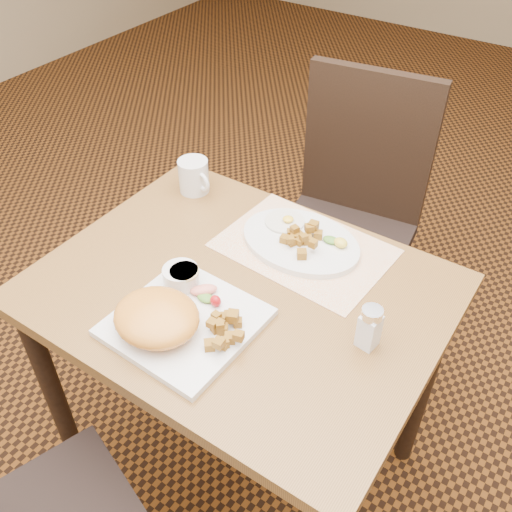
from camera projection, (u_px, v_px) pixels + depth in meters
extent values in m
plane|color=black|center=(244.00, 460.00, 1.78)|extent=(8.00, 8.00, 0.00)
cube|color=brown|center=(240.00, 292.00, 1.30)|extent=(0.90, 0.70, 0.03)
cylinder|color=black|center=(56.00, 399.00, 1.53)|extent=(0.05, 0.05, 0.71)
cylinder|color=black|center=(196.00, 274.00, 1.90)|extent=(0.05, 0.05, 0.71)
cylinder|color=black|center=(424.00, 383.00, 1.57)|extent=(0.05, 0.05, 0.71)
cylinder|color=black|center=(106.00, 497.00, 1.47)|extent=(0.04, 0.04, 0.42)
cube|color=black|center=(339.00, 245.00, 1.87)|extent=(0.47, 0.47, 0.05)
cylinder|color=black|center=(396.00, 281.00, 2.09)|extent=(0.04, 0.04, 0.42)
cylinder|color=black|center=(366.00, 349.00, 1.85)|extent=(0.04, 0.04, 0.42)
cylinder|color=black|center=(305.00, 253.00, 2.21)|extent=(0.04, 0.04, 0.42)
cylinder|color=black|center=(265.00, 313.00, 1.97)|extent=(0.04, 0.04, 0.42)
cube|color=black|center=(368.00, 145.00, 1.83)|extent=(0.42, 0.10, 0.50)
cube|color=white|center=(304.00, 248.00, 1.39)|extent=(0.42, 0.30, 0.00)
cube|color=silver|center=(185.00, 322.00, 1.20)|extent=(0.29, 0.29, 0.02)
ellipsoid|color=orange|center=(157.00, 317.00, 1.15)|extent=(0.18, 0.16, 0.07)
ellipsoid|color=orange|center=(161.00, 336.00, 1.14)|extent=(0.07, 0.07, 0.03)
ellipsoid|color=orange|center=(146.00, 304.00, 1.21)|extent=(0.07, 0.07, 0.03)
cylinder|color=silver|center=(181.00, 277.00, 1.26)|extent=(0.08, 0.08, 0.04)
cylinder|color=beige|center=(184.00, 271.00, 1.24)|extent=(0.07, 0.07, 0.01)
ellipsoid|color=#387223|center=(205.00, 298.00, 1.23)|extent=(0.04, 0.03, 0.01)
ellipsoid|color=red|center=(216.00, 301.00, 1.21)|extent=(0.03, 0.03, 0.03)
ellipsoid|color=#F28C72|center=(204.00, 290.00, 1.24)|extent=(0.06, 0.06, 0.02)
cylinder|color=white|center=(285.00, 221.00, 1.44)|extent=(0.10, 0.10, 0.01)
ellipsoid|color=yellow|center=(288.00, 219.00, 1.43)|extent=(0.03, 0.03, 0.01)
ellipsoid|color=#387223|center=(331.00, 240.00, 1.38)|extent=(0.04, 0.03, 0.01)
ellipsoid|color=yellow|center=(341.00, 243.00, 1.36)|extent=(0.04, 0.04, 0.02)
cube|color=white|center=(369.00, 331.00, 1.14)|extent=(0.04, 0.04, 0.08)
cylinder|color=silver|center=(372.00, 313.00, 1.10)|extent=(0.05, 0.05, 0.02)
cylinder|color=silver|center=(194.00, 176.00, 1.55)|extent=(0.08, 0.08, 0.09)
torus|color=silver|center=(203.00, 182.00, 1.53)|extent=(0.06, 0.03, 0.05)
cube|color=#A06B19|center=(225.00, 343.00, 1.13)|extent=(0.02, 0.02, 0.02)
cube|color=#A06B19|center=(215.00, 325.00, 1.17)|extent=(0.02, 0.02, 0.02)
cube|color=#A06B19|center=(219.00, 343.00, 1.11)|extent=(0.02, 0.02, 0.02)
cube|color=#A06B19|center=(212.00, 323.00, 1.15)|extent=(0.02, 0.02, 0.02)
cube|color=#A06B19|center=(220.00, 325.00, 1.15)|extent=(0.02, 0.02, 0.02)
cube|color=#A06B19|center=(239.00, 336.00, 1.12)|extent=(0.02, 0.02, 0.02)
cube|color=#A06B19|center=(224.00, 345.00, 1.13)|extent=(0.02, 0.02, 0.01)
cube|color=#A06B19|center=(238.00, 322.00, 1.17)|extent=(0.02, 0.02, 0.02)
cube|color=#A06B19|center=(220.00, 323.00, 1.15)|extent=(0.02, 0.02, 0.01)
cube|color=#A06B19|center=(216.00, 316.00, 1.17)|extent=(0.02, 0.02, 0.02)
cube|color=#A06B19|center=(220.00, 319.00, 1.18)|extent=(0.03, 0.03, 0.02)
cube|color=#A06B19|center=(222.00, 329.00, 1.16)|extent=(0.03, 0.03, 0.02)
cube|color=#A06B19|center=(230.00, 338.00, 1.14)|extent=(0.03, 0.03, 0.02)
cube|color=#A06B19|center=(233.00, 316.00, 1.16)|extent=(0.03, 0.03, 0.02)
cube|color=#A06B19|center=(209.00, 345.00, 1.13)|extent=(0.03, 0.03, 0.02)
cube|color=#A06B19|center=(220.00, 329.00, 1.16)|extent=(0.02, 0.02, 0.01)
cube|color=#A06B19|center=(216.00, 328.00, 1.16)|extent=(0.02, 0.02, 0.02)
cube|color=#A06B19|center=(229.00, 316.00, 1.19)|extent=(0.03, 0.03, 0.02)
cube|color=#A06B19|center=(299.00, 235.00, 1.39)|extent=(0.02, 0.02, 0.02)
cube|color=#A06B19|center=(285.00, 239.00, 1.38)|extent=(0.02, 0.02, 0.02)
cube|color=#A06B19|center=(292.00, 242.00, 1.37)|extent=(0.02, 0.02, 0.02)
cube|color=#A06B19|center=(313.00, 226.00, 1.39)|extent=(0.02, 0.02, 0.02)
cube|color=#A06B19|center=(300.00, 242.00, 1.37)|extent=(0.02, 0.02, 0.02)
cube|color=#A06B19|center=(295.00, 236.00, 1.38)|extent=(0.03, 0.03, 0.02)
cube|color=#A06B19|center=(302.00, 254.00, 1.33)|extent=(0.03, 0.03, 0.02)
cube|color=#A06B19|center=(295.00, 229.00, 1.38)|extent=(0.02, 0.02, 0.02)
cube|color=#A06B19|center=(313.00, 244.00, 1.34)|extent=(0.02, 0.02, 0.02)
cube|color=#A06B19|center=(318.00, 235.00, 1.39)|extent=(0.03, 0.03, 0.02)
cube|color=#A06B19|center=(307.00, 240.00, 1.37)|extent=(0.03, 0.03, 0.02)
cube|color=#A06B19|center=(291.00, 233.00, 1.40)|extent=(0.03, 0.03, 0.02)
cube|color=#A06B19|center=(309.00, 228.00, 1.38)|extent=(0.03, 0.03, 0.02)
cube|color=#A06B19|center=(291.00, 240.00, 1.35)|extent=(0.02, 0.02, 0.01)
cube|color=#A06B19|center=(304.00, 237.00, 1.36)|extent=(0.02, 0.02, 0.01)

